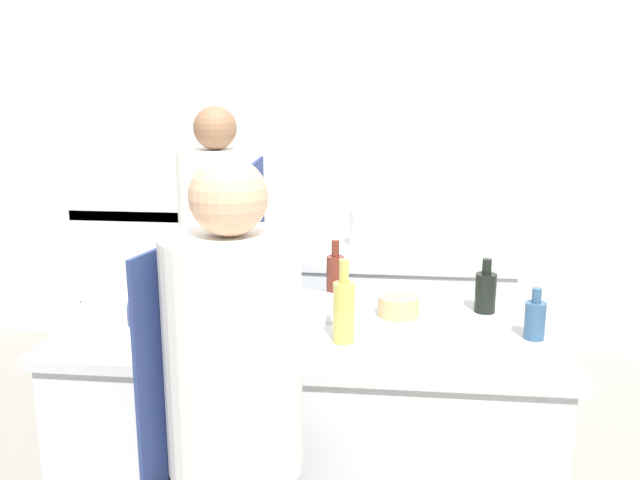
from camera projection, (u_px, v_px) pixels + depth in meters
wall_back at (350, 141)px, 4.65m from camera, size 8.00×0.06×2.80m
prep_counter at (310, 433)px, 2.81m from camera, size 1.86×0.89×0.91m
pass_counter at (356, 328)px, 3.96m from camera, size 1.67×0.70×0.91m
oven_range at (154, 280)px, 4.61m from camera, size 0.89×0.66×1.05m
chef_at_prep_near at (235, 445)px, 2.02m from camera, size 0.43×0.41×1.63m
chef_at_stove at (221, 282)px, 3.47m from camera, size 0.39×0.38×1.69m
bottle_olive_oil at (344, 310)px, 2.51m from camera, size 0.08×0.08×0.30m
bottle_vinegar at (486, 291)px, 2.83m from camera, size 0.08×0.08×0.22m
bottle_wine at (535, 319)px, 2.55m from camera, size 0.07×0.07×0.19m
bottle_cooking_oil at (335, 275)px, 3.01m from camera, size 0.08×0.08×0.25m
bottle_sauce at (234, 334)px, 2.37m from camera, size 0.07×0.07×0.22m
bowl_mixing_large at (398, 306)px, 2.80m from camera, size 0.16×0.16×0.08m
bowl_prep_small at (156, 312)px, 2.73m from camera, size 0.22×0.22×0.08m
bowl_ceramic_blue at (314, 308)px, 2.79m from camera, size 0.20×0.20×0.07m
cup at (93, 313)px, 2.71m from camera, size 0.09×0.09×0.08m
cutting_board at (250, 333)px, 2.60m from camera, size 0.29×0.23×0.01m
stockpot at (371, 228)px, 3.90m from camera, size 0.24×0.24×0.20m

